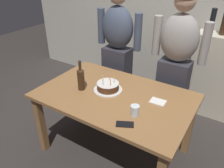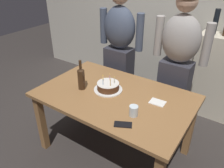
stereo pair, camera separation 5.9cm
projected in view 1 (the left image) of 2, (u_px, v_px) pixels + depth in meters
name	position (u px, v px, depth m)	size (l,w,h in m)	color
ground_plane	(114.00, 149.00, 2.56)	(10.00, 10.00, 0.00)	#332D2B
back_wall	(175.00, 9.00, 3.05)	(5.20, 0.10, 2.60)	beige
dining_table	(115.00, 103.00, 2.24)	(1.50, 0.96, 0.74)	olive
birthday_cake	(108.00, 87.00, 2.24)	(0.29, 0.29, 0.16)	white
water_glass_near	(135.00, 110.00, 1.89)	(0.08, 0.08, 0.09)	silver
wine_bottle	(81.00, 78.00, 2.22)	(0.07, 0.07, 0.31)	#382314
cell_phone	(125.00, 124.00, 1.79)	(0.14, 0.07, 0.01)	black
napkin_stack	(158.00, 102.00, 2.08)	(0.14, 0.11, 0.01)	white
person_man_bearded	(117.00, 51.00, 2.84)	(0.61, 0.27, 1.66)	#33333D
person_woman_cardigan	(175.00, 65.00, 2.48)	(0.61, 0.27, 1.66)	#33333D
shelf_cabinet	(223.00, 77.00, 2.87)	(0.82, 0.30, 1.40)	beige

